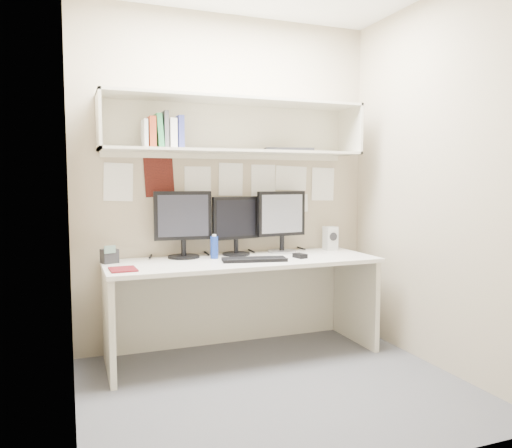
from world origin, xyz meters
name	(u,v)px	position (x,y,z in m)	size (l,w,h in m)	color
floor	(277,388)	(0.00, 0.00, 0.00)	(2.40, 2.00, 0.01)	#4B4B50
wall_back	(228,182)	(0.00, 1.00, 1.30)	(2.40, 0.02, 2.60)	tan
wall_front	(371,183)	(0.00, -1.00, 1.30)	(2.40, 0.02, 2.60)	tan
wall_left	(68,183)	(-1.20, 0.00, 1.30)	(0.02, 2.00, 2.60)	tan
wall_right	(436,182)	(1.20, 0.00, 1.30)	(0.02, 2.00, 2.60)	tan
desk	(243,307)	(0.00, 0.65, 0.37)	(2.00, 0.70, 0.73)	silver
overhead_hutch	(233,127)	(0.00, 0.86, 1.72)	(2.00, 0.38, 0.40)	beige
pinned_papers	(228,188)	(0.00, 0.99, 1.25)	(1.92, 0.01, 0.48)	white
monitor_left	(183,222)	(-0.40, 0.87, 1.00)	(0.43, 0.24, 0.50)	black
monitor_center	(236,223)	(0.02, 0.87, 0.98)	(0.39, 0.22, 0.46)	black
monitor_right	(282,219)	(0.41, 0.87, 1.00)	(0.43, 0.23, 0.49)	#A5A5AA
keyboard	(254,259)	(0.05, 0.53, 0.74)	(0.46, 0.16, 0.02)	black
mouse	(300,256)	(0.42, 0.54, 0.75)	(0.07, 0.11, 0.03)	black
speaker	(330,238)	(0.85, 0.85, 0.83)	(0.10, 0.11, 0.20)	#B3B3AF
blue_bottle	(214,247)	(-0.19, 0.75, 0.82)	(0.06, 0.06, 0.18)	navy
maroon_notebook	(123,269)	(-0.88, 0.49, 0.74)	(0.17, 0.20, 0.01)	#5D1016
desk_phone	(109,256)	(-0.94, 0.81, 0.78)	(0.13, 0.12, 0.13)	black
book_stack	(163,132)	(-0.55, 0.78, 1.65)	(0.28, 0.16, 0.26)	beige
hutch_tray	(289,150)	(0.44, 0.81, 1.55)	(0.38, 0.14, 0.03)	black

